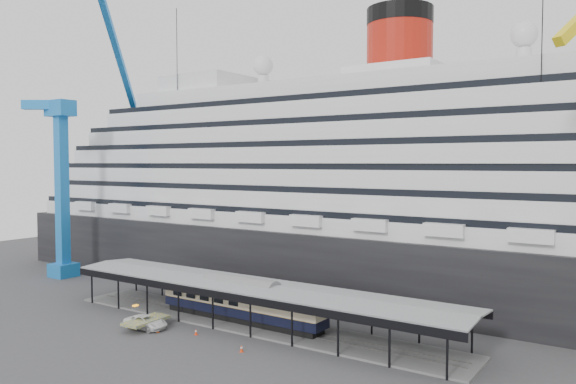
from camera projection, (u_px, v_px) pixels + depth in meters
name	position (u px, v px, depth m)	size (l,w,h in m)	color
ground	(226.00, 335.00, 66.01)	(200.00, 200.00, 0.00)	#3E3E40
cruise_ship	(352.00, 175.00, 91.59)	(130.00, 30.00, 43.90)	black
platform_canopy	(252.00, 306.00, 70.04)	(56.00, 9.18, 5.30)	slate
crane_blue	(68.00, 165.00, 98.82)	(22.63, 19.19, 47.60)	blue
port_truck	(146.00, 322.00, 68.61)	(2.63, 5.70, 1.58)	silver
pullman_carriage	(241.00, 300.00, 70.98)	(24.17, 3.42, 23.69)	black
traffic_cone_left	(158.00, 329.00, 67.05)	(0.51, 0.51, 0.77)	#CF4B0B
traffic_cone_mid	(196.00, 332.00, 66.06)	(0.44, 0.44, 0.74)	#F7360D
traffic_cone_right	(241.00, 348.00, 60.09)	(0.52, 0.52, 0.79)	red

